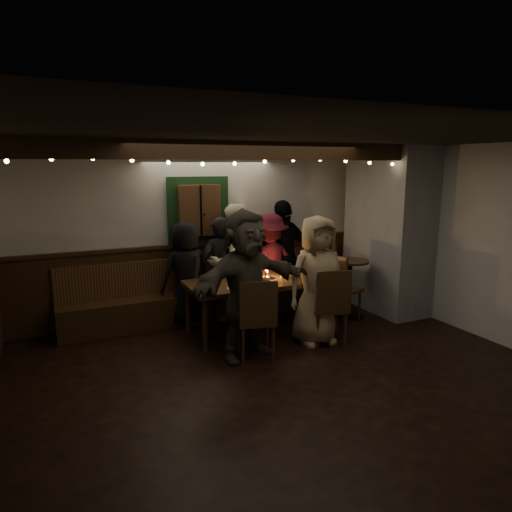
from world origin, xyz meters
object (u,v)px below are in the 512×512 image
chair_near_right (330,303)px  person_f (246,284)px  person_b (219,270)px  person_c (233,263)px  chair_end (338,284)px  person_d (269,264)px  person_e (284,255)px  dining_table (262,284)px  person_g (317,280)px  person_a (186,274)px  high_top (350,281)px  chair_near_left (257,315)px

chair_near_right → person_f: size_ratio=0.56×
person_b → person_c: person_c is taller
chair_end → person_d: person_d is taller
person_b → person_e: (1.15, 0.13, 0.10)m
person_c → dining_table: bearing=92.6°
person_d → person_g: bearing=75.1°
person_c → person_g: person_c is taller
person_a → dining_table: bearing=130.3°
high_top → person_g: size_ratio=0.52×
dining_table → person_a: 1.14m
chair_end → high_top: 0.35m
high_top → person_f: person_f is taller
person_a → person_f: (0.33, -1.42, 0.15)m
chair_end → person_g: 0.96m
dining_table → person_f: 0.91m
person_a → person_e: 1.64m
chair_end → person_d: (-0.75, 0.80, 0.21)m
chair_near_right → person_d: size_ratio=0.64×
chair_near_right → high_top: chair_near_right is taller
chair_near_right → high_top: 1.27m
dining_table → chair_near_right: bearing=-55.0°
person_b → chair_near_left: bearing=78.8°
person_a → high_top: bearing=153.7°
chair_near_right → chair_end: 0.94m
high_top → person_b: size_ratio=0.56×
high_top → person_d: bearing=148.8°
chair_near_left → person_g: (0.94, 0.16, 0.29)m
person_f → person_c: bearing=58.9°
chair_near_left → person_c: 1.55m
chair_end → person_b: person_b is taller
chair_end → person_b: size_ratio=0.65×
chair_near_right → dining_table: bearing=125.0°
high_top → person_a: person_a is taller
chair_near_left → chair_end: (1.67, 0.72, 0.02)m
chair_near_left → person_f: size_ratio=0.55×
person_g → person_e: bearing=80.9°
person_a → person_e: (1.63, 0.05, 0.13)m
person_d → person_e: bearing=-176.7°
chair_end → chair_near_right: bearing=-131.2°
high_top → person_b: 2.02m
person_g → dining_table: bearing=126.8°
high_top → person_a: (-2.39, 0.70, 0.20)m
high_top → person_g: person_g is taller
chair_near_left → chair_near_right: (1.05, 0.01, 0.01)m
person_f → chair_near_left: bearing=-78.3°
person_c → person_e: (0.93, 0.14, 0.01)m
dining_table → person_c: (-0.17, 0.64, 0.19)m
dining_table → person_b: 0.77m
chair_end → high_top: (0.32, 0.15, -0.02)m
dining_table → person_f: size_ratio=1.15×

